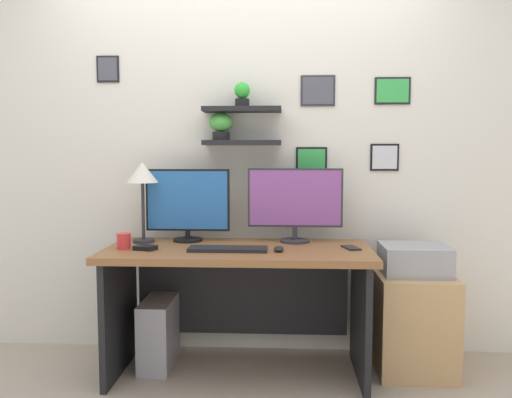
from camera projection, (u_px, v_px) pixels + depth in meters
ground_plane at (239, 374)px, 3.12m from camera, size 8.00×8.00×0.00m
back_wall_assembly at (244, 143)px, 3.43m from camera, size 4.40×0.24×2.70m
desk at (239, 282)px, 3.12m from camera, size 1.53×0.68×0.75m
monitor_left at (188, 204)px, 3.26m from camera, size 0.52×0.18×0.44m
monitor_right at (295, 202)px, 3.23m from camera, size 0.58×0.18×0.45m
keyboard at (228, 249)px, 2.96m from camera, size 0.44×0.14×0.02m
computer_mouse at (279, 249)px, 2.94m from camera, size 0.06×0.09×0.03m
desk_lamp at (142, 178)px, 3.20m from camera, size 0.19×0.19×0.49m
cell_phone at (351, 248)px, 3.03m from camera, size 0.11×0.15×0.01m
coffee_mug at (124, 241)px, 3.02m from camera, size 0.08×0.08×0.09m
scissors_tray at (145, 248)px, 2.99m from camera, size 0.14×0.11×0.02m
drawer_cabinet at (412, 322)px, 3.17m from camera, size 0.44×0.50×0.58m
printer at (414, 259)px, 3.13m from camera, size 0.38×0.34×0.17m
computer_tower_left at (159, 333)px, 3.23m from camera, size 0.18×0.40×0.41m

